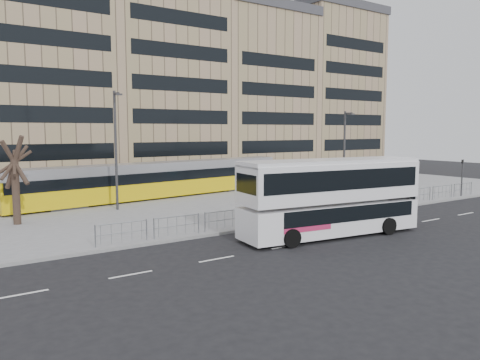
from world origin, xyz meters
TOP-DOWN VIEW (x-y plane):
  - ground at (0.00, 0.00)m, footprint 120.00×120.00m
  - plaza at (0.00, 12.00)m, footprint 64.00×24.00m
  - kerb at (0.00, 0.05)m, footprint 64.00×0.25m
  - building_row at (1.55, 34.27)m, footprint 70.40×18.40m
  - pedestrian_barrier at (2.00, 0.50)m, footprint 32.07×0.07m
  - road_markings at (1.00, -4.00)m, footprint 62.00×0.12m
  - double_decker_bus at (-2.50, -3.56)m, footprint 10.61×3.67m
  - tram at (-4.46, 14.18)m, footprint 24.89×5.64m
  - station_sign at (6.79, 1.89)m, footprint 2.12×0.35m
  - ad_panel at (6.93, 1.15)m, footprint 0.81×0.29m
  - pedestrian at (3.92, 6.70)m, footprint 0.47×0.70m
  - traffic_light_west at (-4.02, 1.93)m, footprint 0.19×0.22m
  - traffic_light_east at (17.07, 0.50)m, footprint 0.22×0.24m
  - lamp_post_west at (-9.40, 10.27)m, footprint 0.45×1.04m
  - lamp_post_east at (11.75, 8.84)m, footprint 0.45×1.04m
  - bare_tree at (-16.11, 8.64)m, footprint 5.00×5.00m

SIDE VIEW (x-z plane):
  - ground at x=0.00m, z-range 0.00..0.00m
  - road_markings at x=1.00m, z-range 0.00..0.01m
  - kerb at x=0.00m, z-range -0.01..0.16m
  - plaza at x=0.00m, z-range 0.00..0.15m
  - pedestrian_barrier at x=2.00m, z-range 0.43..1.53m
  - ad_panel at x=6.93m, z-range 0.28..1.83m
  - pedestrian at x=3.92m, z-range 0.15..2.01m
  - tram at x=-4.46m, z-range 0.15..3.08m
  - station_sign at x=6.79m, z-range 0.62..3.07m
  - traffic_light_west at x=-4.02m, z-range 0.57..3.67m
  - traffic_light_east at x=17.07m, z-range 0.57..3.67m
  - double_decker_bus at x=-2.50m, z-range 0.17..4.32m
  - lamp_post_east at x=11.75m, z-range 0.52..7.81m
  - lamp_post_west at x=-9.40m, z-range 0.52..8.77m
  - bare_tree at x=-16.11m, z-range 1.69..9.31m
  - building_row at x=1.55m, z-range -2.69..28.51m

